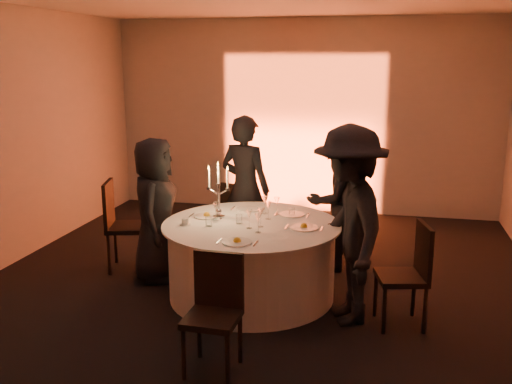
% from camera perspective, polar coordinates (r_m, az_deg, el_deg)
% --- Properties ---
extents(floor, '(7.00, 7.00, 0.00)m').
position_cam_1_polar(floor, '(5.99, -0.43, -10.25)').
color(floor, black).
rests_on(floor, ground).
extents(wall_back, '(7.00, 0.00, 7.00)m').
position_cam_1_polar(wall_back, '(8.98, 4.73, 7.51)').
color(wall_back, '#B8B3AB').
rests_on(wall_back, floor).
extents(wall_front, '(7.00, 0.00, 7.00)m').
position_cam_1_polar(wall_front, '(2.41, -20.24, -9.25)').
color(wall_front, '#B8B3AB').
rests_on(wall_front, floor).
extents(uplighter_fixture, '(0.25, 0.12, 0.10)m').
position_cam_1_polar(uplighter_fixture, '(8.95, 4.28, -1.94)').
color(uplighter_fixture, black).
rests_on(uplighter_fixture, floor).
extents(banquet_table, '(1.80, 1.80, 0.77)m').
position_cam_1_polar(banquet_table, '(5.85, -0.44, -6.80)').
color(banquet_table, black).
rests_on(banquet_table, floor).
extents(chair_left, '(0.56, 0.56, 1.04)m').
position_cam_1_polar(chair_left, '(6.70, -13.44, -2.73)').
color(chair_left, black).
rests_on(chair_left, floor).
extents(chair_back_left, '(0.50, 0.50, 0.90)m').
position_cam_1_polar(chair_back_left, '(7.09, -1.69, -2.17)').
color(chair_back_left, black).
rests_on(chair_back_left, floor).
extents(chair_back_right, '(0.55, 0.55, 0.91)m').
position_cam_1_polar(chair_back_right, '(7.03, 9.13, -2.42)').
color(chair_back_right, black).
rests_on(chair_back_right, floor).
extents(chair_right, '(0.51, 0.51, 0.96)m').
position_cam_1_polar(chair_right, '(5.36, 15.17, -7.45)').
color(chair_right, black).
rests_on(chair_right, floor).
extents(chair_front, '(0.41, 0.41, 0.92)m').
position_cam_1_polar(chair_front, '(4.52, -4.12, -11.24)').
color(chair_front, black).
rests_on(chair_front, floor).
extents(guest_left, '(0.64, 0.85, 1.57)m').
position_cam_1_polar(guest_left, '(6.27, -10.05, -1.78)').
color(guest_left, black).
rests_on(guest_left, floor).
extents(guest_back_left, '(0.73, 0.59, 1.75)m').
position_cam_1_polar(guest_back_left, '(6.77, -1.10, 0.33)').
color(guest_back_left, black).
rests_on(guest_back_left, floor).
extents(guest_back_right, '(0.98, 0.95, 1.59)m').
position_cam_1_polar(guest_back_right, '(6.57, 8.16, -0.94)').
color(guest_back_right, black).
rests_on(guest_back_right, floor).
extents(guest_right, '(1.03, 1.34, 1.83)m').
position_cam_1_polar(guest_right, '(5.23, 9.28, -3.32)').
color(guest_right, black).
rests_on(guest_right, floor).
extents(plate_left, '(0.36, 0.27, 0.08)m').
position_cam_1_polar(plate_left, '(5.99, -4.95, -2.34)').
color(plate_left, white).
rests_on(plate_left, banquet_table).
extents(plate_back_left, '(0.36, 0.26, 0.01)m').
position_cam_1_polar(plate_back_left, '(6.25, -0.83, -1.72)').
color(plate_back_left, white).
rests_on(plate_back_left, banquet_table).
extents(plate_back_right, '(0.35, 0.27, 0.01)m').
position_cam_1_polar(plate_back_right, '(6.05, 3.60, -2.24)').
color(plate_back_right, white).
rests_on(plate_back_right, banquet_table).
extents(plate_right, '(0.36, 0.29, 0.08)m').
position_cam_1_polar(plate_right, '(5.59, 4.81, -3.47)').
color(plate_right, white).
rests_on(plate_right, banquet_table).
extents(plate_front, '(0.36, 0.27, 0.08)m').
position_cam_1_polar(plate_front, '(5.14, -1.90, -4.93)').
color(plate_front, white).
rests_on(plate_front, banquet_table).
extents(coffee_cup, '(0.11, 0.11, 0.07)m').
position_cam_1_polar(coffee_cup, '(5.73, -7.09, -2.98)').
color(coffee_cup, white).
rests_on(coffee_cup, banquet_table).
extents(candelabra, '(0.25, 0.12, 0.59)m').
position_cam_1_polar(candelabra, '(5.91, -3.78, -0.63)').
color(candelabra, silver).
rests_on(candelabra, banquet_table).
extents(wine_glass_a, '(0.07, 0.07, 0.19)m').
position_cam_1_polar(wine_glass_a, '(5.40, 0.22, -2.69)').
color(wine_glass_a, white).
rests_on(wine_glass_a, banquet_table).
extents(wine_glass_b, '(0.07, 0.07, 0.19)m').
position_cam_1_polar(wine_glass_b, '(6.06, 0.91, -0.92)').
color(wine_glass_b, white).
rests_on(wine_glass_b, banquet_table).
extents(wine_glass_c, '(0.07, 0.07, 0.19)m').
position_cam_1_polar(wine_glass_c, '(5.54, -0.69, -2.28)').
color(wine_glass_c, white).
rests_on(wine_glass_c, banquet_table).
extents(wine_glass_d, '(0.07, 0.07, 0.19)m').
position_cam_1_polar(wine_glass_d, '(5.58, 0.48, -2.16)').
color(wine_glass_d, white).
rests_on(wine_glass_d, banquet_table).
extents(wine_glass_e, '(0.07, 0.07, 0.19)m').
position_cam_1_polar(wine_glass_e, '(6.02, 2.11, -1.01)').
color(wine_glass_e, white).
rests_on(wine_glass_e, banquet_table).
extents(wine_glass_f, '(0.07, 0.07, 0.19)m').
position_cam_1_polar(wine_glass_f, '(5.83, -4.05, -1.52)').
color(wine_glass_f, white).
rests_on(wine_glass_f, banquet_table).
extents(wine_glass_g, '(0.07, 0.07, 0.19)m').
position_cam_1_polar(wine_glass_g, '(5.85, 1.24, -1.43)').
color(wine_glass_g, white).
rests_on(wine_glass_g, banquet_table).
extents(tumbler_a, '(0.07, 0.07, 0.09)m').
position_cam_1_polar(tumbler_a, '(6.00, 3.62, -2.00)').
color(tumbler_a, white).
rests_on(tumbler_a, banquet_table).
extents(tumbler_b, '(0.07, 0.07, 0.09)m').
position_cam_1_polar(tumbler_b, '(5.73, -1.69, -2.72)').
color(tumbler_b, white).
rests_on(tumbler_b, banquet_table).
extents(tumbler_c, '(0.07, 0.07, 0.09)m').
position_cam_1_polar(tumbler_c, '(5.65, -4.76, -2.97)').
color(tumbler_c, white).
rests_on(tumbler_c, banquet_table).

